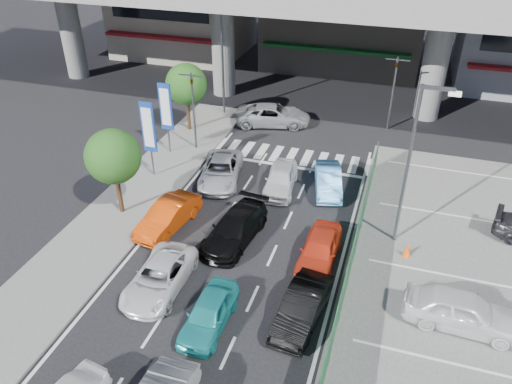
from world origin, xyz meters
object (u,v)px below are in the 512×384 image
(traffic_light_left, at_px, (192,92))
(taxi_orange_left, at_px, (168,216))
(signboard_far, at_px, (166,109))
(sedan_white_mid_left, at_px, (159,277))
(taxi_teal_mid, at_px, (209,313))
(sedan_white_front_mid, at_px, (281,179))
(traffic_light_right, at_px, (395,75))
(crossing_wagon_silver, at_px, (273,115))
(kei_truck_front_right, at_px, (328,180))
(street_lamp_right, at_px, (414,155))
(signboard_near, at_px, (148,129))
(taxi_orange_right, at_px, (319,249))
(tree_near, at_px, (113,157))
(parked_sedan_white, at_px, (462,310))
(traffic_cone, at_px, (407,250))
(wagon_silver_front_left, at_px, (221,171))
(hatch_black_mid_right, at_px, (302,307))
(street_lamp_left, at_px, (224,51))
(sedan_black_mid, at_px, (235,228))
(tree_far, at_px, (186,85))

(traffic_light_left, distance_m, taxi_orange_left, 9.27)
(signboard_far, xyz_separation_m, sedan_white_mid_left, (5.18, -11.59, -2.44))
(taxi_teal_mid, xyz_separation_m, sedan_white_front_mid, (-0.02, 10.76, 0.05))
(traffic_light_right, distance_m, crossing_wagon_silver, 8.76)
(traffic_light_right, distance_m, kei_truck_front_right, 10.28)
(traffic_light_left, relative_size, taxi_orange_left, 1.24)
(street_lamp_right, bearing_deg, signboard_near, 172.10)
(traffic_light_left, bearing_deg, kei_truck_front_right, -14.70)
(signboard_far, relative_size, taxi_orange_right, 1.16)
(tree_near, bearing_deg, traffic_light_right, 50.19)
(signboard_near, xyz_separation_m, tree_near, (0.20, -3.99, 0.32))
(sedan_white_front_mid, height_order, parked_sedan_white, parked_sedan_white)
(signboard_near, relative_size, crossing_wagon_silver, 0.89)
(tree_near, height_order, traffic_cone, tree_near)
(sedan_white_front_mid, xyz_separation_m, kei_truck_front_right, (2.59, 0.73, -0.04))
(traffic_light_left, relative_size, sedan_white_front_mid, 1.28)
(wagon_silver_front_left, bearing_deg, kei_truck_front_right, -4.58)
(signboard_far, bearing_deg, parked_sedan_white, -29.57)
(hatch_black_mid_right, height_order, crossing_wagon_silver, crossing_wagon_silver)
(traffic_light_left, relative_size, wagon_silver_front_left, 1.10)
(traffic_light_right, height_order, sedan_white_front_mid, traffic_light_right)
(street_lamp_left, bearing_deg, traffic_light_left, -88.80)
(street_lamp_left, distance_m, wagon_silver_front_left, 10.59)
(street_lamp_right, bearing_deg, street_lamp_left, 138.37)
(sedan_white_front_mid, distance_m, parked_sedan_white, 12.28)
(wagon_silver_front_left, height_order, crossing_wagon_silver, crossing_wagon_silver)
(parked_sedan_white, bearing_deg, hatch_black_mid_right, 107.42)
(sedan_black_mid, relative_size, taxi_orange_right, 1.17)
(signboard_near, bearing_deg, street_lamp_right, -7.90)
(signboard_near, height_order, wagon_silver_front_left, signboard_near)
(sedan_black_mid, bearing_deg, sedan_white_mid_left, -107.92)
(traffic_light_left, xyz_separation_m, street_lamp_left, (-0.13, 6.00, 0.83))
(sedan_black_mid, xyz_separation_m, wagon_silver_front_left, (-2.72, 5.14, -0.04))
(tree_far, xyz_separation_m, kei_truck_front_right, (10.79, -4.91, -2.73))
(sedan_white_mid_left, bearing_deg, hatch_black_mid_right, -0.64)
(traffic_light_left, relative_size, signboard_near, 1.11)
(traffic_light_right, bearing_deg, kei_truck_front_right, -104.95)
(taxi_orange_right, distance_m, parked_sedan_white, 6.50)
(parked_sedan_white, bearing_deg, sedan_white_front_mid, 53.38)
(hatch_black_mid_right, bearing_deg, traffic_cone, 60.57)
(signboard_near, distance_m, taxi_orange_left, 5.92)
(signboard_near, bearing_deg, crossing_wagon_silver, 62.93)
(tree_far, height_order, taxi_teal_mid, tree_far)
(tree_near, bearing_deg, sedan_black_mid, -3.36)
(traffic_light_right, distance_m, signboard_near, 16.83)
(street_lamp_left, bearing_deg, tree_far, -112.84)
(taxi_teal_mid, xyz_separation_m, taxi_orange_right, (3.36, 5.18, 0.05))
(taxi_orange_left, relative_size, traffic_cone, 5.68)
(sedan_white_mid_left, bearing_deg, parked_sedan_white, 6.30)
(traffic_light_right, relative_size, signboard_far, 1.11)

